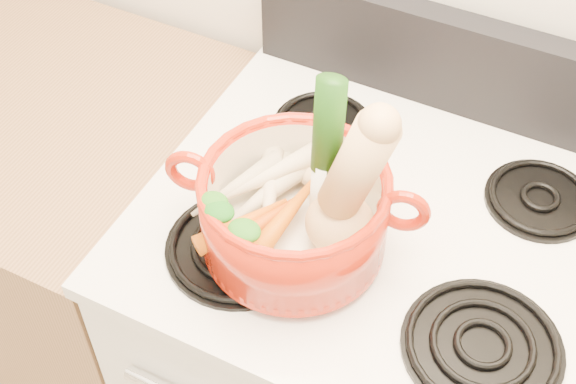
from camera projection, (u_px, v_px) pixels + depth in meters
The scene contains 21 objects.
stove_body at pixel (371, 376), 1.62m from camera, with size 0.76×0.65×0.92m, color white.
cooktop at pixel (394, 227), 1.26m from camera, with size 0.78×0.67×0.03m, color silver.
control_backsplash at pixel (466, 66), 1.36m from camera, with size 0.76×0.05×0.18m, color black.
burner_front_left at pixel (239, 246), 1.21m from camera, with size 0.22×0.22×0.02m, color black.
burner_front_right at pixel (483, 345), 1.09m from camera, with size 0.22×0.22×0.02m, color black.
burner_back_left at pixel (323, 124), 1.38m from camera, with size 0.17×0.17×0.02m, color black.
burner_back_right at pixel (540, 198), 1.27m from camera, with size 0.17×0.17×0.02m, color black.
dutch_oven at pixel (294, 212), 1.15m from camera, with size 0.27×0.27×0.13m, color #AA1D0A.
pot_handle_left at pixel (190, 171), 1.14m from camera, with size 0.08×0.08×0.02m, color #AA1D0A.
pot_handle_right at pixel (404, 211), 1.09m from camera, with size 0.08×0.08×0.02m, color #AA1D0A.
squash at pixel (350, 187), 1.07m from camera, with size 0.11×0.11×0.26m, color tan, non-canonical shape.
leek at pixel (325, 157), 1.08m from camera, with size 0.04×0.04×0.28m, color white.
ginger at pixel (324, 174), 1.22m from camera, with size 0.09×0.06×0.05m, color tan.
parsnip_0 at pixel (271, 187), 1.21m from camera, with size 0.04×0.04×0.20m, color beige.
parsnip_1 at pixel (265, 194), 1.19m from camera, with size 0.04×0.04×0.20m, color beige.
parsnip_2 at pixel (270, 192), 1.19m from camera, with size 0.04×0.04×0.17m, color beige.
parsnip_3 at pixel (236, 185), 1.19m from camera, with size 0.03×0.03×0.16m, color beige.
parsnip_4 at pixel (273, 173), 1.20m from camera, with size 0.04×0.04×0.20m, color #F0E9C3.
carrot_0 at pixel (260, 226), 1.16m from camera, with size 0.03×0.03×0.17m, color #BC4E09.
carrot_1 at pixel (243, 225), 1.16m from camera, with size 0.03×0.03×0.15m, color #CF630A.
carrot_2 at pixel (284, 220), 1.15m from camera, with size 0.04×0.04×0.19m, color #D3630A.
Camera 1 is at (0.21, 0.61, 1.91)m, focal length 50.00 mm.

